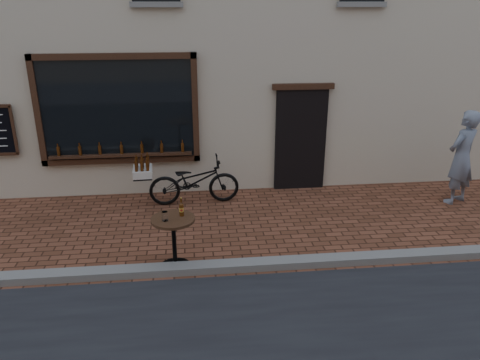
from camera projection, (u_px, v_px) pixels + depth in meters
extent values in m
plane|color=#542C1B|center=(226.00, 277.00, 7.08)|extent=(90.00, 90.00, 0.00)
cube|color=slate|center=(225.00, 266.00, 7.24)|extent=(90.00, 0.25, 0.12)
cube|color=black|center=(118.00, 110.00, 9.43)|extent=(3.00, 0.06, 2.00)
cube|color=black|center=(113.00, 56.00, 9.04)|extent=(3.24, 0.10, 0.12)
cube|color=black|center=(122.00, 160.00, 9.79)|extent=(3.24, 0.10, 0.12)
cube|color=black|center=(37.00, 112.00, 9.26)|extent=(0.12, 0.10, 2.24)
cube|color=black|center=(195.00, 109.00, 9.57)|extent=(0.12, 0.10, 2.24)
cube|color=black|center=(122.00, 155.00, 9.70)|extent=(2.90, 0.16, 0.05)
cube|color=black|center=(300.00, 140.00, 10.09)|extent=(1.10, 0.10, 2.20)
cube|color=black|center=(303.00, 86.00, 9.65)|extent=(1.30, 0.10, 0.12)
cylinder|color=#3D1C07|center=(59.00, 151.00, 9.53)|extent=(0.06, 0.06, 0.19)
cylinder|color=#3D1C07|center=(80.00, 151.00, 9.57)|extent=(0.06, 0.06, 0.19)
cylinder|color=#3D1C07|center=(100.00, 150.00, 9.62)|extent=(0.06, 0.06, 0.19)
cylinder|color=#3D1C07|center=(121.00, 149.00, 9.66)|extent=(0.06, 0.06, 0.19)
cylinder|color=#3D1C07|center=(141.00, 149.00, 9.70)|extent=(0.06, 0.06, 0.19)
cylinder|color=#3D1C07|center=(162.00, 148.00, 9.74)|extent=(0.06, 0.06, 0.19)
cylinder|color=#3D1C07|center=(182.00, 148.00, 9.78)|extent=(0.06, 0.06, 0.19)
imported|color=black|center=(194.00, 181.00, 9.52)|extent=(1.86, 0.75, 0.96)
cube|color=black|center=(143.00, 176.00, 9.29)|extent=(0.39, 0.53, 0.03)
cube|color=beige|center=(143.00, 171.00, 9.26)|extent=(0.39, 0.55, 0.15)
cylinder|color=#3D1C07|center=(147.00, 166.00, 9.04)|extent=(0.06, 0.06, 0.20)
cylinder|color=#3D1C07|center=(142.00, 166.00, 9.02)|extent=(0.06, 0.06, 0.20)
cylinder|color=#3D1C07|center=(136.00, 166.00, 9.01)|extent=(0.06, 0.06, 0.20)
cylinder|color=#3D1C07|center=(147.00, 164.00, 9.16)|extent=(0.06, 0.06, 0.20)
cylinder|color=#3D1C07|center=(142.00, 164.00, 9.14)|extent=(0.06, 0.06, 0.20)
cylinder|color=#3D1C07|center=(136.00, 164.00, 9.12)|extent=(0.06, 0.06, 0.20)
cylinder|color=#3D1C07|center=(148.00, 162.00, 9.28)|extent=(0.06, 0.06, 0.20)
cylinder|color=#3D1C07|center=(142.00, 162.00, 9.26)|extent=(0.06, 0.06, 0.20)
cylinder|color=#3D1C07|center=(137.00, 162.00, 9.24)|extent=(0.06, 0.06, 0.20)
cylinder|color=#3D1C07|center=(148.00, 160.00, 9.39)|extent=(0.06, 0.06, 0.20)
cylinder|color=black|center=(176.00, 266.00, 7.32)|extent=(0.49, 0.49, 0.03)
cylinder|color=black|center=(174.00, 244.00, 7.18)|extent=(0.07, 0.07, 0.78)
cylinder|color=#311D10|center=(173.00, 219.00, 7.03)|extent=(0.67, 0.67, 0.04)
cylinder|color=gold|center=(181.00, 209.00, 7.06)|extent=(0.07, 0.07, 0.07)
cylinder|color=white|center=(165.00, 216.00, 6.91)|extent=(0.09, 0.09, 0.14)
imported|color=slate|center=(462.00, 157.00, 9.40)|extent=(0.84, 0.74, 1.93)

